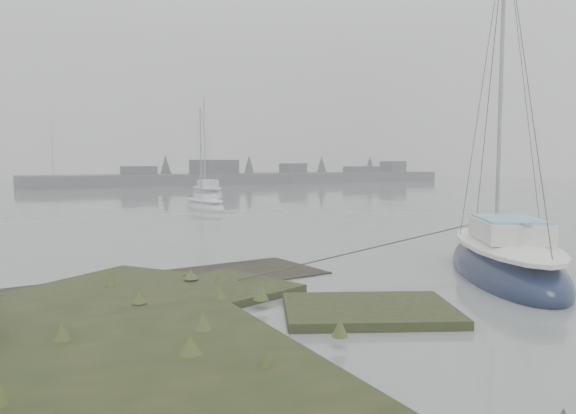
{
  "coord_description": "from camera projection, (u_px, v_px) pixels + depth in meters",
  "views": [
    {
      "loc": [
        -6.38,
        -9.85,
        3.21
      ],
      "look_at": [
        1.57,
        5.14,
        1.8
      ],
      "focal_mm": 35.0,
      "sensor_mm": 36.0,
      "label": 1
    }
  ],
  "objects": [
    {
      "name": "sailboat_white",
      "position": [
        205.0,
        206.0,
        37.04
      ],
      "size": [
        1.87,
        5.21,
        7.28
      ],
      "rotation": [
        0.0,
        0.0,
        0.03
      ],
      "color": "silver",
      "rests_on": "ground"
    },
    {
      "name": "ground",
      "position": [
        98.0,
        207.0,
        38.33
      ],
      "size": [
        160.0,
        160.0,
        0.0
      ],
      "primitive_type": "plane",
      "color": "slate",
      "rests_on": "ground"
    },
    {
      "name": "sailboat_far_b",
      "position": [
        207.0,
        193.0,
        49.79
      ],
      "size": [
        3.13,
        7.09,
        9.67
      ],
      "rotation": [
        0.0,
        0.0,
        -0.13
      ],
      "color": "#9EA1A7",
      "rests_on": "ground"
    },
    {
      "name": "sailboat_main",
      "position": [
        505.0,
        264.0,
        15.67
      ],
      "size": [
        6.23,
        7.63,
        10.62
      ],
      "rotation": [
        0.0,
        0.0,
        -0.59
      ],
      "color": "#121B35",
      "rests_on": "ground"
    },
    {
      "name": "far_shoreline",
      "position": [
        258.0,
        177.0,
        78.88
      ],
      "size": [
        60.0,
        8.0,
        4.15
      ],
      "color": "#4C4F51",
      "rests_on": "ground"
    },
    {
      "name": "sailboat_far_c",
      "position": [
        59.0,
        185.0,
        67.13
      ],
      "size": [
        5.49,
        5.28,
        8.1
      ],
      "rotation": [
        0.0,
        0.0,
        0.82
      ],
      "color": "silver",
      "rests_on": "ground"
    }
  ]
}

